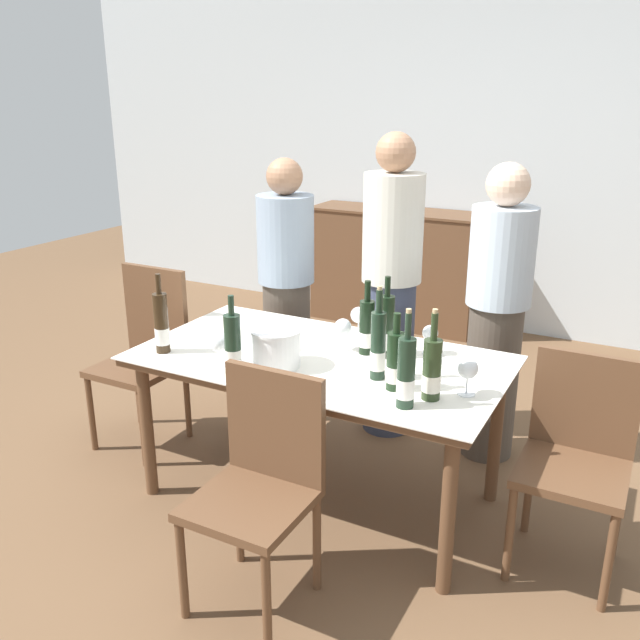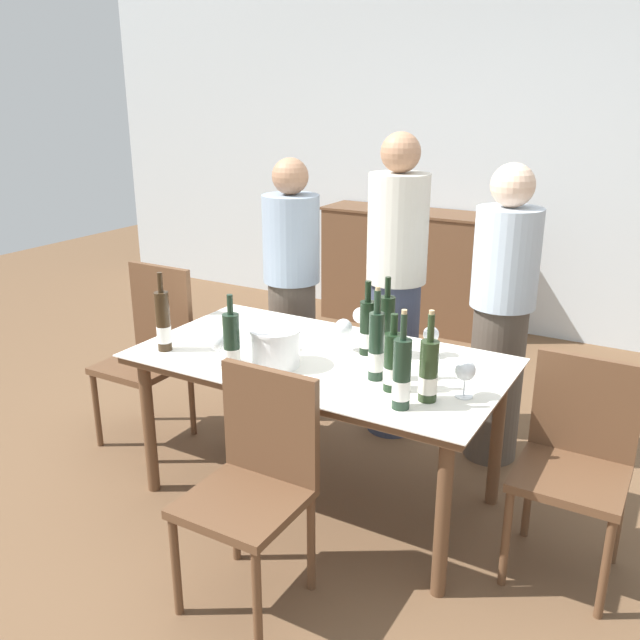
{
  "view_description": "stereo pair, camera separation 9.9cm",
  "coord_description": "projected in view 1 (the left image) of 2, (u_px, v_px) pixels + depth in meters",
  "views": [
    {
      "loc": [
        1.36,
        -2.56,
        1.89
      ],
      "look_at": [
        0.0,
        0.0,
        0.92
      ],
      "focal_mm": 38.0,
      "sensor_mm": 36.0,
      "label": 1
    },
    {
      "loc": [
        1.45,
        -2.52,
        1.89
      ],
      "look_at": [
        0.0,
        0.0,
        0.92
      ],
      "focal_mm": 38.0,
      "sensor_mm": 36.0,
      "label": 2
    }
  ],
  "objects": [
    {
      "name": "person_host",
      "position": [
        286.0,
        292.0,
        3.99
      ],
      "size": [
        0.33,
        0.33,
        1.55
      ],
      "color": "#51473D",
      "rests_on": "ground_plane"
    },
    {
      "name": "chair_right_end",
      "position": [
        577.0,
        448.0,
        2.75
      ],
      "size": [
        0.42,
        0.42,
        0.9
      ],
      "color": "brown",
      "rests_on": "ground_plane"
    },
    {
      "name": "person_guest_left",
      "position": [
        391.0,
        288.0,
        3.77
      ],
      "size": [
        0.33,
        0.33,
        1.71
      ],
      "color": "#383F56",
      "rests_on": "ground_plane"
    },
    {
      "name": "person_guest_right",
      "position": [
        497.0,
        316.0,
        3.51
      ],
      "size": [
        0.33,
        0.33,
        1.58
      ],
      "color": "#51473D",
      "rests_on": "ground_plane"
    },
    {
      "name": "dining_table",
      "position": [
        320.0,
        371.0,
        3.14
      ],
      "size": [
        1.69,
        0.92,
        0.74
      ],
      "color": "brown",
      "rests_on": "ground_plane"
    },
    {
      "name": "chair_near_front",
      "position": [
        261.0,
        474.0,
        2.56
      ],
      "size": [
        0.42,
        0.42,
        0.91
      ],
      "color": "brown",
      "rests_on": "ground_plane"
    },
    {
      "name": "back_wall",
      "position": [
        494.0,
        158.0,
        5.39
      ],
      "size": [
        8.0,
        0.1,
        2.8
      ],
      "color": "silver",
      "rests_on": "ground_plane"
    },
    {
      "name": "chair_left_end",
      "position": [
        146.0,
        346.0,
        3.76
      ],
      "size": [
        0.42,
        0.42,
        0.99
      ],
      "color": "brown",
      "rests_on": "ground_plane"
    },
    {
      "name": "sideboard_cabinet",
      "position": [
        396.0,
        267.0,
        5.74
      ],
      "size": [
        1.46,
        0.46,
        0.97
      ],
      "color": "brown",
      "rests_on": "ground_plane"
    },
    {
      "name": "wine_bottle_6",
      "position": [
        406.0,
        375.0,
        2.59
      ],
      "size": [
        0.07,
        0.07,
        0.4
      ],
      "color": "#1E3323",
      "rests_on": "dining_table"
    },
    {
      "name": "wine_bottle_4",
      "position": [
        162.0,
        325.0,
        3.14
      ],
      "size": [
        0.07,
        0.07,
        0.38
      ],
      "color": "#332314",
      "rests_on": "dining_table"
    },
    {
      "name": "wine_bottle_5",
      "position": [
        386.0,
        328.0,
        3.08
      ],
      "size": [
        0.07,
        0.07,
        0.38
      ],
      "color": "black",
      "rests_on": "dining_table"
    },
    {
      "name": "wine_glass_5",
      "position": [
        430.0,
        334.0,
        3.13
      ],
      "size": [
        0.07,
        0.07,
        0.14
      ],
      "color": "white",
      "rests_on": "dining_table"
    },
    {
      "name": "wine_bottle_1",
      "position": [
        395.0,
        362.0,
        2.75
      ],
      "size": [
        0.08,
        0.08,
        0.33
      ],
      "color": "black",
      "rests_on": "dining_table"
    },
    {
      "name": "wine_bottle_3",
      "position": [
        367.0,
        328.0,
        3.13
      ],
      "size": [
        0.07,
        0.07,
        0.35
      ],
      "color": "black",
      "rests_on": "dining_table"
    },
    {
      "name": "wine_glass_2",
      "position": [
        219.0,
        344.0,
        3.0
      ],
      "size": [
        0.08,
        0.08,
        0.15
      ],
      "color": "white",
      "rests_on": "dining_table"
    },
    {
      "name": "ice_bucket",
      "position": [
        276.0,
        346.0,
        2.99
      ],
      "size": [
        0.23,
        0.23,
        0.17
      ],
      "color": "white",
      "rests_on": "dining_table"
    },
    {
      "name": "wine_glass_0",
      "position": [
        359.0,
        316.0,
        3.39
      ],
      "size": [
        0.08,
        0.08,
        0.14
      ],
      "color": "white",
      "rests_on": "dining_table"
    },
    {
      "name": "ground_plane",
      "position": [
        320.0,
        495.0,
        3.36
      ],
      "size": [
        12.0,
        12.0,
        0.0
      ],
      "primitive_type": "plane",
      "color": "brown"
    },
    {
      "name": "wine_glass_1",
      "position": [
        343.0,
        328.0,
        3.17
      ],
      "size": [
        0.08,
        0.08,
        0.16
      ],
      "color": "white",
      "rests_on": "dining_table"
    },
    {
      "name": "wine_bottle_7",
      "position": [
        233.0,
        346.0,
        2.9
      ],
      "size": [
        0.07,
        0.07,
        0.35
      ],
      "color": "#1E3323",
      "rests_on": "dining_table"
    },
    {
      "name": "wine_glass_4",
      "position": [
        273.0,
        333.0,
        3.17
      ],
      "size": [
        0.08,
        0.08,
        0.14
      ],
      "color": "white",
      "rests_on": "dining_table"
    },
    {
      "name": "wine_glass_3",
      "position": [
        468.0,
        370.0,
        2.7
      ],
      "size": [
        0.08,
        0.08,
        0.15
      ],
      "color": "white",
      "rests_on": "dining_table"
    },
    {
      "name": "wine_bottle_0",
      "position": [
        432.0,
        370.0,
        2.66
      ],
      "size": [
        0.08,
        0.08,
        0.37
      ],
      "color": "#28381E",
      "rests_on": "dining_table"
    },
    {
      "name": "wine_bottle_2",
      "position": [
        378.0,
        346.0,
        2.84
      ],
      "size": [
        0.07,
        0.07,
        0.41
      ],
      "color": "#1E3323",
      "rests_on": "dining_table"
    }
  ]
}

